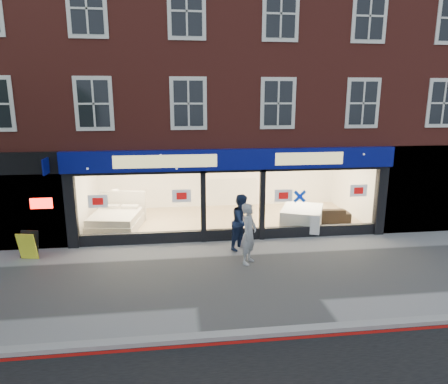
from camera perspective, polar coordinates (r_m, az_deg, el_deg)
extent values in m
plane|color=gray|center=(11.70, 3.52, -11.94)|extent=(120.00, 120.00, 0.00)
cube|color=#8C0A07|center=(9.05, 7.39, -20.17)|extent=(60.00, 0.10, 0.01)
cube|color=gray|center=(9.19, 7.07, -19.22)|extent=(60.00, 0.25, 0.12)
cube|color=tan|center=(16.52, 0.14, -4.07)|extent=(11.00, 4.50, 0.10)
cube|color=maroon|center=(17.58, -0.62, 18.75)|extent=(19.00, 8.00, 6.70)
cube|color=#070E6D|center=(13.57, 1.44, 4.69)|extent=(11.40, 0.28, 0.70)
cube|color=black|center=(14.43, 1.26, -6.05)|extent=(11.00, 0.18, 0.40)
cube|color=black|center=(14.36, -20.99, -2.46)|extent=(0.35, 0.30, 2.60)
cube|color=black|center=(15.83, 21.39, -1.08)|extent=(0.35, 0.30, 2.60)
cube|color=white|center=(13.90, -12.05, -1.72)|extent=(4.20, 0.02, 2.10)
cube|color=white|center=(14.81, 13.86, -0.88)|extent=(4.20, 0.02, 2.10)
cube|color=white|center=(14.31, 1.18, -2.23)|extent=(1.80, 0.02, 2.10)
cube|color=silver|center=(18.37, -0.75, 1.75)|extent=(11.00, 0.20, 2.60)
cube|color=#FFEAC6|center=(15.94, 0.15, 4.71)|extent=(11.00, 4.50, 0.12)
cube|color=black|center=(15.15, -28.61, -1.06)|extent=(3.80, 0.60, 3.30)
cube|color=#FF140C|center=(14.44, -24.65, -1.48)|extent=(0.70, 0.04, 0.35)
cube|color=black|center=(16.92, 27.22, 0.46)|extent=(4.00, 0.40, 3.30)
cube|color=beige|center=(15.81, -15.21, -4.48)|extent=(2.06, 2.31, 0.36)
cube|color=beige|center=(15.72, -15.27, -3.41)|extent=(1.97, 2.22, 0.26)
cube|color=beige|center=(16.69, -14.22, -1.92)|extent=(1.83, 0.41, 1.23)
cube|color=beige|center=(16.46, -15.85, -2.00)|extent=(0.71, 0.43, 0.12)
cube|color=beige|center=(16.25, -13.26, -2.05)|extent=(0.71, 0.43, 0.12)
cube|color=brown|center=(17.58, -15.10, -2.36)|extent=(0.46, 0.46, 0.55)
cube|color=silver|center=(15.92, 11.02, -4.34)|extent=(2.10, 2.30, 0.24)
cube|color=silver|center=(15.85, 11.06, -3.50)|extent=(2.10, 2.30, 0.24)
cube|color=silver|center=(15.78, 11.10, -2.65)|extent=(2.10, 2.30, 0.24)
imported|color=black|center=(16.60, 14.04, -3.15)|extent=(2.05, 0.88, 0.59)
cube|color=yellow|center=(14.12, -26.17, -6.85)|extent=(0.65, 0.48, 0.90)
imported|color=#999BA0|center=(12.25, 3.55, -5.95)|extent=(0.76, 0.83, 1.90)
imported|color=#182544|center=(13.37, 2.64, -4.29)|extent=(1.15, 1.16, 1.89)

